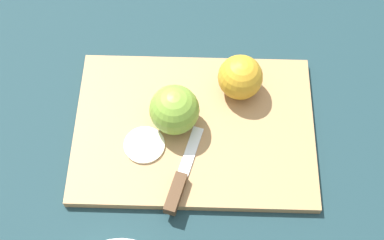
% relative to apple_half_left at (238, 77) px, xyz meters
% --- Properties ---
extents(ground_plane, '(4.00, 4.00, 0.00)m').
position_rel_apple_half_left_xyz_m(ground_plane, '(0.07, 0.07, -0.05)').
color(ground_plane, '#193338').
extents(cutting_board, '(0.37, 0.27, 0.01)m').
position_rel_apple_half_left_xyz_m(cutting_board, '(0.07, 0.07, -0.04)').
color(cutting_board, '#A37A4C').
rests_on(cutting_board, ground_plane).
extents(apple_half_left, '(0.07, 0.07, 0.07)m').
position_rel_apple_half_left_xyz_m(apple_half_left, '(0.00, 0.00, 0.00)').
color(apple_half_left, gold).
rests_on(apple_half_left, cutting_board).
extents(apple_half_right, '(0.08, 0.08, 0.08)m').
position_rel_apple_half_left_xyz_m(apple_half_right, '(0.10, 0.06, 0.00)').
color(apple_half_right, olive).
rests_on(apple_half_right, cutting_board).
extents(knife, '(0.06, 0.14, 0.02)m').
position_rel_apple_half_left_xyz_m(knife, '(0.09, 0.17, -0.03)').
color(knife, silver).
rests_on(knife, cutting_board).
extents(apple_slice, '(0.06, 0.06, 0.00)m').
position_rel_apple_half_left_xyz_m(apple_slice, '(0.15, 0.10, -0.03)').
color(apple_slice, beige).
rests_on(apple_slice, cutting_board).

